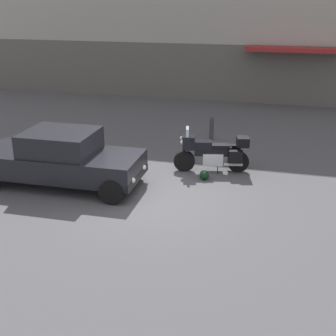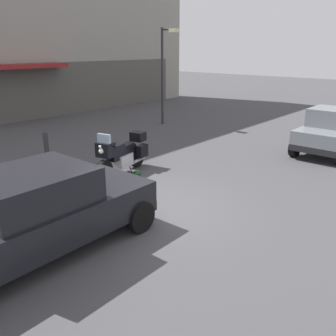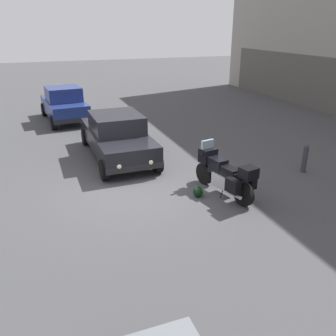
% 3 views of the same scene
% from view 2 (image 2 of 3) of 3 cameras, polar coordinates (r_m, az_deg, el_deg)
% --- Properties ---
extents(ground_plane, '(80.00, 80.00, 0.00)m').
position_cam_2_polar(ground_plane, '(8.33, -3.17, -6.54)').
color(ground_plane, '#424244').
extents(motorcycle, '(2.24, 1.00, 1.36)m').
position_cam_2_polar(motorcycle, '(10.49, -7.33, 2.30)').
color(motorcycle, black).
rests_on(motorcycle, ground).
extents(helmet, '(0.28, 0.28, 0.28)m').
position_cam_2_polar(helmet, '(10.06, -5.02, -1.21)').
color(helmet, black).
rests_on(helmet, ground).
extents(car_sedan_far, '(4.60, 1.96, 1.56)m').
position_cam_2_polar(car_sedan_far, '(6.73, -20.60, -6.81)').
color(car_sedan_far, black).
rests_on(car_sedan_far, ground).
extents(car_compact_side, '(3.49, 1.73, 1.56)m').
position_cam_2_polar(car_compact_side, '(13.79, 24.52, 5.34)').
color(car_compact_side, slate).
rests_on(car_compact_side, ground).
extents(streetlamp_curbside, '(0.28, 0.94, 4.41)m').
position_cam_2_polar(streetlamp_curbside, '(17.27, -0.53, 15.85)').
color(streetlamp_curbside, '#2D2D33').
rests_on(streetlamp_curbside, ground).
extents(bollard_curbside, '(0.16, 0.16, 0.91)m').
position_cam_2_polar(bollard_curbside, '(12.71, -18.82, 3.68)').
color(bollard_curbside, '#333338').
rests_on(bollard_curbside, ground).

